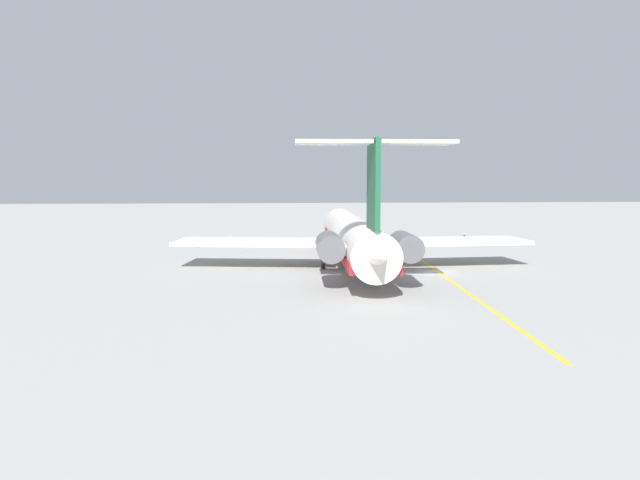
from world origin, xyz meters
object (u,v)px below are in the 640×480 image
(safety_cone_wingtip, at_px, (244,243))
(main_jetliner, at_px, (354,236))
(ground_crew_portside, at_px, (198,240))
(safety_cone_nose, at_px, (211,245))
(safety_cone_tail, at_px, (475,243))
(ground_crew_near_tail, at_px, (230,240))
(ground_crew_near_nose, at_px, (464,237))

(safety_cone_wingtip, bearing_deg, main_jetliner, -152.86)
(ground_crew_portside, bearing_deg, safety_cone_nose, 83.50)
(ground_crew_portside, bearing_deg, safety_cone_tail, 71.11)
(ground_crew_near_tail, relative_size, safety_cone_nose, 3.16)
(ground_crew_portside, relative_size, safety_cone_nose, 3.07)
(main_jetliner, bearing_deg, ground_crew_near_tail, 35.30)
(ground_crew_near_tail, bearing_deg, ground_crew_near_nose, -77.19)
(safety_cone_tail, bearing_deg, safety_cone_wingtip, 86.15)
(ground_crew_near_nose, distance_m, safety_cone_nose, 41.04)
(ground_crew_portside, bearing_deg, safety_cone_wingtip, 92.65)
(safety_cone_nose, bearing_deg, ground_crew_near_nose, -88.65)
(ground_crew_portside, bearing_deg, ground_crew_near_nose, 72.59)
(ground_crew_near_tail, distance_m, safety_cone_wingtip, 3.45)
(main_jetliner, distance_m, ground_crew_near_tail, 29.88)
(ground_crew_portside, xyz_separation_m, safety_cone_wingtip, (2.84, -7.04, -0.79))
(ground_crew_near_nose, bearing_deg, safety_cone_tail, -16.48)
(ground_crew_near_tail, bearing_deg, main_jetliner, -135.90)
(safety_cone_tail, bearing_deg, safety_cone_nose, 89.82)
(ground_crew_portside, distance_m, safety_cone_wingtip, 7.63)
(ground_crew_near_tail, distance_m, safety_cone_tail, 39.54)
(safety_cone_nose, height_order, safety_cone_wingtip, same)
(main_jetliner, xyz_separation_m, safety_cone_tail, (25.01, -23.30, -3.60))
(ground_crew_near_tail, relative_size, safety_cone_wingtip, 3.16)
(ground_crew_near_nose, height_order, safety_cone_tail, ground_crew_near_nose)
(ground_crew_near_tail, height_order, ground_crew_portside, ground_crew_near_tail)
(ground_crew_near_nose, height_order, safety_cone_nose, ground_crew_near_nose)
(safety_cone_nose, relative_size, safety_cone_wingtip, 1.00)
(safety_cone_nose, bearing_deg, main_jetliner, -142.67)
(main_jetliner, distance_m, safety_cone_wingtip, 31.14)
(ground_crew_portside, bearing_deg, main_jetliner, 21.29)
(ground_crew_portside, height_order, safety_cone_wingtip, ground_crew_portside)
(ground_crew_near_nose, distance_m, ground_crew_portside, 43.03)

